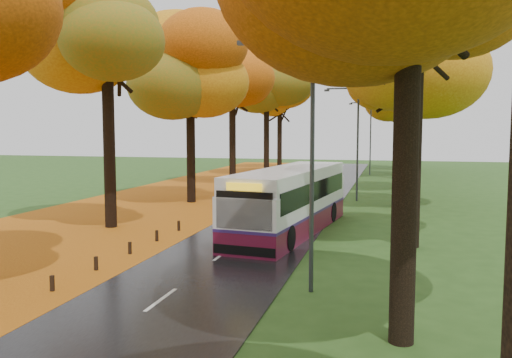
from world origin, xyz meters
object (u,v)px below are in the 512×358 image
at_px(streetlamp_near, 304,142).
at_px(car_silver, 297,173).
at_px(streetlamp_mid, 354,134).
at_px(car_white, 261,190).
at_px(streetlamp_far, 368,132).
at_px(car_dark, 299,174).
at_px(bus, 290,199).

distance_m(streetlamp_near, car_silver, 35.83).
xyz_separation_m(streetlamp_near, streetlamp_mid, (0.00, 22.00, 0.00)).
bearing_deg(car_white, streetlamp_near, -54.14).
distance_m(streetlamp_far, car_dark, 11.63).
height_order(streetlamp_near, streetlamp_mid, same).
xyz_separation_m(car_white, car_silver, (0.00, 14.70, 0.02)).
bearing_deg(car_dark, streetlamp_near, -89.62).
distance_m(streetlamp_far, car_silver, 11.62).
bearing_deg(streetlamp_near, streetlamp_mid, 90.00).
height_order(streetlamp_near, car_white, streetlamp_near).
bearing_deg(bus, streetlamp_near, -69.71).
xyz_separation_m(bus, car_dark, (-3.91, 25.54, -0.97)).
bearing_deg(bus, car_white, 117.88).
bearing_deg(car_silver, car_dark, -23.32).
relative_size(streetlamp_mid, bus, 0.66).
height_order(car_silver, car_dark, car_silver).
bearing_deg(car_white, car_dark, 107.84).
distance_m(car_silver, car_dark, 0.26).
height_order(streetlamp_mid, bus, streetlamp_mid).
distance_m(streetlamp_mid, streetlamp_far, 22.00).
relative_size(streetlamp_near, car_white, 1.82).
bearing_deg(streetlamp_far, bus, -93.59).
xyz_separation_m(streetlamp_far, car_dark, (-6.09, -9.06, -4.01)).
xyz_separation_m(car_white, car_dark, (0.21, 14.59, -0.08)).
bearing_deg(streetlamp_mid, car_silver, 115.75).
distance_m(bus, car_dark, 25.86).
bearing_deg(car_dark, streetlamp_mid, -74.31).
distance_m(car_white, car_silver, 14.70).
relative_size(streetlamp_near, bus, 0.66).
bearing_deg(car_silver, car_white, -83.86).
xyz_separation_m(streetlamp_mid, bus, (-2.17, -12.60, -3.04)).
bearing_deg(streetlamp_mid, car_dark, 115.20).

